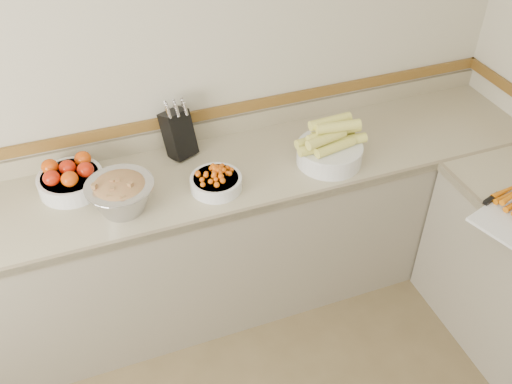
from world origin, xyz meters
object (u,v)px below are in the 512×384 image
object	(u,v)px
corn_bowl	(330,148)
knife_block	(178,133)
tomato_bowl	(70,178)
rhubarb_bowl	(121,194)
cherry_tomato_bowl	(216,181)

from	to	relation	value
corn_bowl	knife_block	bearing A→B (deg)	154.11
corn_bowl	tomato_bowl	bearing A→B (deg)	169.47
knife_block	corn_bowl	size ratio (longest dim) A/B	0.86
corn_bowl	rhubarb_bowl	distance (m)	1.05
tomato_bowl	cherry_tomato_bowl	world-z (taller)	tomato_bowl
corn_bowl	cherry_tomato_bowl	bearing A→B (deg)	-179.66
tomato_bowl	cherry_tomato_bowl	bearing A→B (deg)	-20.00
rhubarb_bowl	knife_block	bearing A→B (deg)	43.18
tomato_bowl	rhubarb_bowl	world-z (taller)	rhubarb_bowl
tomato_bowl	cherry_tomato_bowl	size ratio (longest dim) A/B	1.24
knife_block	tomato_bowl	xyz separation A→B (m)	(-0.56, -0.10, -0.07)
tomato_bowl	corn_bowl	distance (m)	1.28
tomato_bowl	rhubarb_bowl	size ratio (longest dim) A/B	0.99
corn_bowl	rhubarb_bowl	size ratio (longest dim) A/B	1.18
corn_bowl	rhubarb_bowl	bearing A→B (deg)	179.99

